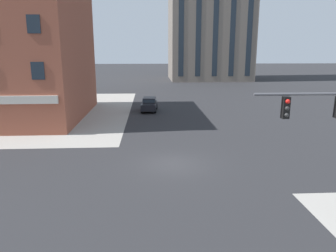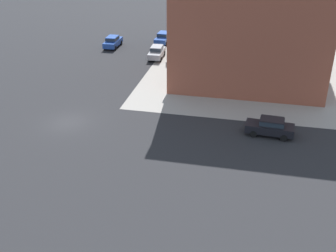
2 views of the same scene
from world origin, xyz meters
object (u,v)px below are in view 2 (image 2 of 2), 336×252
(car_main_northbound_far, at_px, (157,52))
(car_main_southbound_far, at_px, (270,126))
(car_main_southbound_near, at_px, (113,41))
(car_cross_westbound, at_px, (163,37))

(car_main_northbound_far, height_order, car_main_southbound_far, same)
(car_main_northbound_far, bearing_deg, car_main_southbound_near, -114.82)
(car_main_southbound_far, xyz_separation_m, car_cross_westbound, (-26.94, -16.27, 0.00))
(car_cross_westbound, bearing_deg, car_main_northbound_far, 5.61)
(car_main_southbound_far, bearing_deg, car_main_northbound_far, -141.65)
(car_main_southbound_near, bearing_deg, car_main_southbound_far, 45.03)
(car_main_northbound_far, xyz_separation_m, car_main_southbound_near, (-3.55, -7.68, 0.00))
(car_main_northbound_far, bearing_deg, car_main_southbound_far, 38.35)
(car_main_southbound_near, xyz_separation_m, car_cross_westbound, (-3.73, 6.96, 0.00))
(car_main_northbound_far, distance_m, car_main_southbound_near, 8.46)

